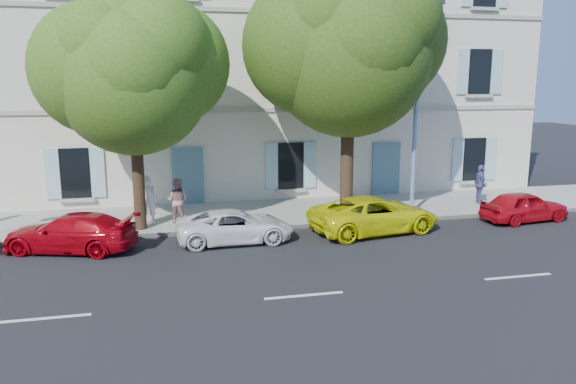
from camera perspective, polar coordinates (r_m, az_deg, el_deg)
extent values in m
plane|color=black|center=(17.77, -1.66, -5.81)|extent=(90.00, 90.00, 0.00)
cube|color=#A09E96|center=(21.98, -3.98, -2.28)|extent=(36.00, 4.50, 0.15)
cube|color=#9E998E|center=(19.90, -2.97, -3.70)|extent=(36.00, 0.16, 0.16)
cube|color=beige|center=(27.07, -6.15, 12.88)|extent=(28.00, 7.00, 12.00)
imported|color=#9F040F|center=(18.66, -21.25, -3.87)|extent=(4.39, 2.87, 1.18)
imported|color=white|center=(18.46, -5.39, -3.49)|extent=(3.87, 1.84, 1.06)
imported|color=#D5D709|center=(19.75, 8.76, -2.28)|extent=(4.88, 2.87, 1.27)
imported|color=#AE0A14|center=(22.85, 22.87, -1.35)|extent=(3.52, 1.77, 1.15)
cylinder|color=#3A2819|center=(19.86, -14.93, 0.88)|extent=(0.41, 0.41, 3.23)
ellipsoid|color=#49771E|center=(19.56, -15.47, 11.17)|extent=(5.17, 5.17, 5.69)
cylinder|color=#3A2819|center=(21.48, 6.00, 2.62)|extent=(0.49, 0.49, 3.71)
ellipsoid|color=#3F6219|center=(21.25, 6.23, 13.66)|extent=(6.03, 6.03, 6.64)
cylinder|color=#7293BF|center=(21.91, 12.85, 7.99)|extent=(0.16, 0.16, 7.84)
cylinder|color=#7293BF|center=(21.44, 14.17, 18.37)|extent=(0.22, 1.37, 0.10)
cube|color=#383A3D|center=(20.82, 15.05, 18.15)|extent=(0.28, 0.46, 0.18)
imported|color=silver|center=(20.66, -14.09, -0.78)|extent=(0.65, 0.43, 1.75)
imported|color=tan|center=(20.59, -11.17, -0.85)|extent=(0.98, 0.88, 1.64)
imported|color=#525093|center=(24.71, 18.94, 0.76)|extent=(0.54, 1.01, 1.63)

